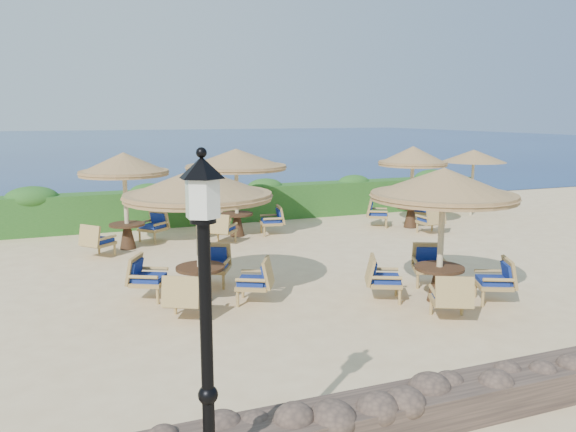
{
  "coord_description": "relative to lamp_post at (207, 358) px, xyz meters",
  "views": [
    {
      "loc": [
        -5.8,
        -11.35,
        3.65
      ],
      "look_at": [
        -1.13,
        0.75,
        1.3
      ],
      "focal_mm": 35.0,
      "sensor_mm": 36.0,
      "label": 1
    }
  ],
  "objects": [
    {
      "name": "stone_wall",
      "position": [
        4.8,
        0.6,
        -1.33
      ],
      "size": [
        15.0,
        0.65,
        0.44
      ],
      "primitive_type": "cube",
      "color": "brown",
      "rests_on": "ground"
    },
    {
      "name": "hedge",
      "position": [
        4.8,
        14.0,
        -0.95
      ],
      "size": [
        18.0,
        0.9,
        1.2
      ],
      "primitive_type": "cube",
      "color": "#1E4E19",
      "rests_on": "ground"
    },
    {
      "name": "cafe_set_4",
      "position": [
        9.25,
        10.85,
        0.19
      ],
      "size": [
        2.77,
        2.52,
        2.65
      ],
      "color": "beige",
      "rests_on": "ground"
    },
    {
      "name": "cafe_set_0",
      "position": [
        1.23,
        6.02,
        0.3
      ],
      "size": [
        2.89,
        2.89,
        2.65
      ],
      "color": "beige",
      "rests_on": "ground"
    },
    {
      "name": "ground",
      "position": [
        4.8,
        6.8,
        -1.55
      ],
      "size": [
        120.0,
        120.0,
        0.0
      ],
      "primitive_type": "plane",
      "color": "beige",
      "rests_on": "ground"
    },
    {
      "name": "sea",
      "position": [
        4.8,
        76.8,
        -1.55
      ],
      "size": [
        160.0,
        160.0,
        0.0
      ],
      "primitive_type": "plane",
      "color": "#0C1F52",
      "rests_on": "ground"
    },
    {
      "name": "lamp_post",
      "position": [
        0.0,
        0.0,
        0.0
      ],
      "size": [
        0.44,
        0.44,
        3.31
      ],
      "color": "black",
      "rests_on": "ground"
    },
    {
      "name": "cafe_set_3",
      "position": [
        3.58,
        11.61,
        0.41
      ],
      "size": [
        3.05,
        3.05,
        2.65
      ],
      "color": "beige",
      "rests_on": "ground"
    },
    {
      "name": "extra_parasol",
      "position": [
        12.6,
        12.0,
        0.62
      ],
      "size": [
        2.3,
        2.3,
        2.41
      ],
      "color": "beige",
      "rests_on": "ground"
    },
    {
      "name": "cafe_set_1",
      "position": [
        5.62,
        4.31,
        0.28
      ],
      "size": [
        2.83,
        2.83,
        2.65
      ],
      "color": "beige",
      "rests_on": "ground"
    },
    {
      "name": "cafe_set_2",
      "position": [
        0.31,
        11.11,
        0.37
      ],
      "size": [
        2.55,
        2.41,
        2.65
      ],
      "color": "beige",
      "rests_on": "ground"
    }
  ]
}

